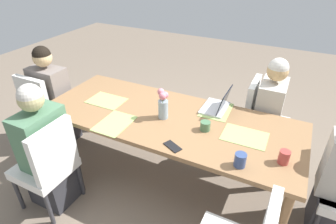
# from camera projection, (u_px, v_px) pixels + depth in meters

# --- Properties ---
(ground_plane) EXTENTS (10.00, 10.00, 0.00)m
(ground_plane) POSITION_uv_depth(u_px,v_px,m) (168.00, 176.00, 2.90)
(ground_plane) COLOR #756656
(dining_table) EXTENTS (2.39, 0.94, 0.74)m
(dining_table) POSITION_uv_depth(u_px,v_px,m) (168.00, 123.00, 2.55)
(dining_table) COLOR olive
(dining_table) RESTS_ON ground_plane
(chair_far_left_mid) EXTENTS (0.44, 0.44, 0.90)m
(chair_far_left_mid) POSITION_uv_depth(u_px,v_px,m) (48.00, 163.00, 2.33)
(chair_far_left_mid) COLOR silver
(chair_far_left_mid) RESTS_ON ground_plane
(person_far_left_mid) EXTENTS (0.36, 0.40, 1.19)m
(person_far_left_mid) POSITION_uv_depth(u_px,v_px,m) (47.00, 154.00, 2.39)
(person_far_left_mid) COLOR #2D2D33
(person_far_left_mid) RESTS_ON ground_plane
(chair_near_left_far) EXTENTS (0.44, 0.44, 0.90)m
(chair_near_left_far) POSITION_uv_depth(u_px,v_px,m) (260.00, 117.00, 2.96)
(chair_near_left_far) COLOR silver
(chair_near_left_far) RESTS_ON ground_plane
(person_near_left_far) EXTENTS (0.36, 0.40, 1.19)m
(person_near_left_far) POSITION_uv_depth(u_px,v_px,m) (267.00, 119.00, 2.87)
(person_near_left_far) COLOR #2D2D33
(person_near_left_far) RESTS_ON ground_plane
(chair_head_right_right_near) EXTENTS (0.44, 0.44, 0.90)m
(chair_head_right_right_near) POSITION_uv_depth(u_px,v_px,m) (45.00, 106.00, 3.15)
(chair_head_right_right_near) COLOR silver
(chair_head_right_right_near) RESTS_ON ground_plane
(person_head_right_right_near) EXTENTS (0.40, 0.36, 1.19)m
(person_head_right_right_near) POSITION_uv_depth(u_px,v_px,m) (53.00, 103.00, 3.17)
(person_head_right_right_near) COLOR #2D2D33
(person_head_right_right_near) RESTS_ON ground_plane
(flower_vase) EXTENTS (0.10, 0.12, 0.29)m
(flower_vase) POSITION_uv_depth(u_px,v_px,m) (163.00, 104.00, 2.43)
(flower_vase) COLOR #8EA8B7
(flower_vase) RESTS_ON dining_table
(placemat_head_left_left_near) EXTENTS (0.36, 0.27, 0.00)m
(placemat_head_left_left_near) POSITION_uv_depth(u_px,v_px,m) (245.00, 136.00, 2.25)
(placemat_head_left_left_near) COLOR #9EBC66
(placemat_head_left_left_near) RESTS_ON dining_table
(placemat_far_left_mid) EXTENTS (0.26, 0.36, 0.00)m
(placemat_far_left_mid) POSITION_uv_depth(u_px,v_px,m) (115.00, 123.00, 2.42)
(placemat_far_left_mid) COLOR #9EBC66
(placemat_far_left_mid) RESTS_ON dining_table
(placemat_near_left_far) EXTENTS (0.27, 0.37, 0.00)m
(placemat_near_left_far) POSITION_uv_depth(u_px,v_px,m) (216.00, 110.00, 2.61)
(placemat_near_left_far) COLOR #9EBC66
(placemat_near_left_far) RESTS_ON dining_table
(placemat_head_right_right_near) EXTENTS (0.36, 0.26, 0.00)m
(placemat_head_right_right_near) POSITION_uv_depth(u_px,v_px,m) (107.00, 101.00, 2.77)
(placemat_head_right_right_near) COLOR #9EBC66
(placemat_head_right_right_near) RESTS_ON dining_table
(laptop_near_left_far) EXTENTS (0.22, 0.32, 0.21)m
(laptop_near_left_far) POSITION_uv_depth(u_px,v_px,m) (218.00, 105.00, 2.60)
(laptop_near_left_far) COLOR silver
(laptop_near_left_far) RESTS_ON dining_table
(coffee_mug_near_left) EXTENTS (0.08, 0.08, 0.10)m
(coffee_mug_near_left) POSITION_uv_depth(u_px,v_px,m) (240.00, 160.00, 1.93)
(coffee_mug_near_left) COLOR #33477A
(coffee_mug_near_left) RESTS_ON dining_table
(coffee_mug_near_right) EXTENTS (0.09, 0.09, 0.08)m
(coffee_mug_near_right) POSITION_uv_depth(u_px,v_px,m) (205.00, 126.00, 2.31)
(coffee_mug_near_right) COLOR #47704C
(coffee_mug_near_right) RESTS_ON dining_table
(coffee_mug_centre_left) EXTENTS (0.08, 0.08, 0.10)m
(coffee_mug_centre_left) POSITION_uv_depth(u_px,v_px,m) (284.00, 157.00, 1.95)
(coffee_mug_centre_left) COLOR #AD3D38
(coffee_mug_centre_left) RESTS_ON dining_table
(phone_black) EXTENTS (0.17, 0.13, 0.01)m
(phone_black) POSITION_uv_depth(u_px,v_px,m) (173.00, 146.00, 2.14)
(phone_black) COLOR black
(phone_black) RESTS_ON dining_table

